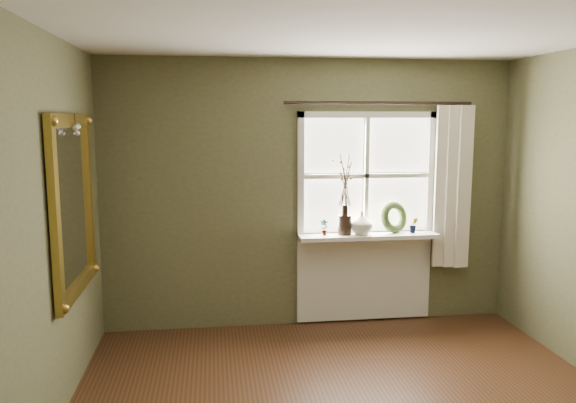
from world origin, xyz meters
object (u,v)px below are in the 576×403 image
(gilt_mirror, at_px, (73,205))
(wreath, at_px, (394,221))
(dark_jug, at_px, (345,225))
(cream_vase, at_px, (362,223))

(gilt_mirror, bearing_deg, wreath, 19.30)
(dark_jug, relative_size, wreath, 0.62)
(dark_jug, height_order, gilt_mirror, gilt_mirror)
(dark_jug, relative_size, gilt_mirror, 0.14)
(dark_jug, xyz_separation_m, cream_vase, (0.17, 0.00, 0.02))
(dark_jug, xyz_separation_m, wreath, (0.51, 0.04, 0.02))
(dark_jug, bearing_deg, gilt_mirror, -157.68)
(wreath, bearing_deg, gilt_mirror, 174.88)
(cream_vase, distance_m, wreath, 0.34)
(dark_jug, distance_m, wreath, 0.51)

